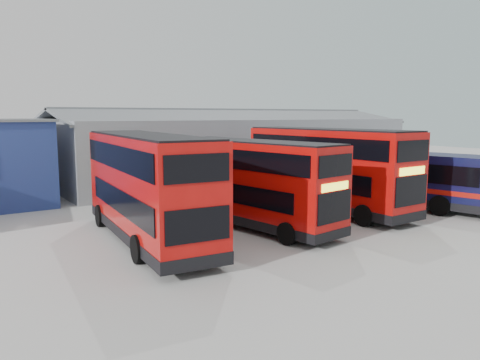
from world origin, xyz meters
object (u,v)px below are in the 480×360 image
Objects in this scene: double_decker_left at (147,189)px; double_decker_right at (327,170)px; double_decker_centre at (252,184)px; maintenance_shed at (234,147)px; single_decker_blue at (394,178)px.

double_decker_right is at bearing -171.75° from double_decker_left.
double_decker_right is at bearing -0.14° from double_decker_centre.
double_decker_right is (-3.77, -15.05, -0.31)m from maintenance_shed.
double_decker_left is at bearing 169.81° from double_decker_centre.
double_decker_right is (10.89, 0.40, 0.02)m from double_decker_left.
maintenance_shed is at bearing -98.29° from single_decker_blue.
double_decker_right reaches higher than double_decker_left.
maintenance_shed is 3.03× the size of double_decker_centre.
maintenance_shed is at bearing -127.35° from double_decker_left.
double_decker_centre is 5.73m from double_decker_right.
double_decker_left is 0.92× the size of single_decker_blue.
single_decker_blue is (4.65, -0.95, -0.72)m from double_decker_right.
double_decker_left is 15.57m from single_decker_blue.
double_decker_left is 1.00× the size of double_decker_right.
single_decker_blue is (15.55, -0.55, -0.69)m from double_decker_left.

